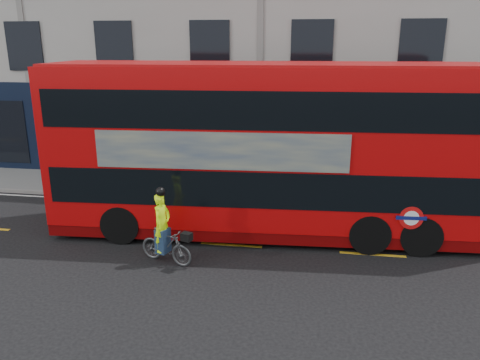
# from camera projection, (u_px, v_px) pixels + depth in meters

# --- Properties ---
(ground) EXTENTS (120.00, 120.00, 0.00)m
(ground) POSITION_uv_depth(u_px,v_px,m) (221.00, 269.00, 12.20)
(ground) COLOR black
(ground) RESTS_ON ground
(pavement) EXTENTS (60.00, 3.00, 0.12)m
(pavement) POSITION_uv_depth(u_px,v_px,m) (254.00, 191.00, 18.33)
(pavement) COLOR slate
(pavement) RESTS_ON ground
(kerb) EXTENTS (60.00, 0.12, 0.13)m
(kerb) POSITION_uv_depth(u_px,v_px,m) (248.00, 203.00, 16.91)
(kerb) COLOR slate
(kerb) RESTS_ON ground
(building_terrace) EXTENTS (50.00, 10.07, 15.00)m
(building_terrace) POSITION_uv_depth(u_px,v_px,m) (273.00, 2.00, 22.31)
(building_terrace) COLOR #A7A49D
(building_terrace) RESTS_ON ground
(road_edge_line) EXTENTS (58.00, 0.10, 0.01)m
(road_edge_line) POSITION_uv_depth(u_px,v_px,m) (247.00, 208.00, 16.64)
(road_edge_line) COLOR silver
(road_edge_line) RESTS_ON ground
(lane_dashes) EXTENTS (58.00, 0.12, 0.01)m
(lane_dashes) POSITION_uv_depth(u_px,v_px,m) (231.00, 245.00, 13.61)
(lane_dashes) COLOR gold
(lane_dashes) RESTS_ON ground
(bus) EXTENTS (12.83, 3.62, 5.11)m
(bus) POSITION_uv_depth(u_px,v_px,m) (267.00, 149.00, 13.89)
(bus) COLOR #BA0708
(bus) RESTS_ON ground
(cyclist) EXTENTS (1.66, 0.94, 2.10)m
(cyclist) POSITION_uv_depth(u_px,v_px,m) (165.00, 238.00, 12.36)
(cyclist) COLOR #454749
(cyclist) RESTS_ON ground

